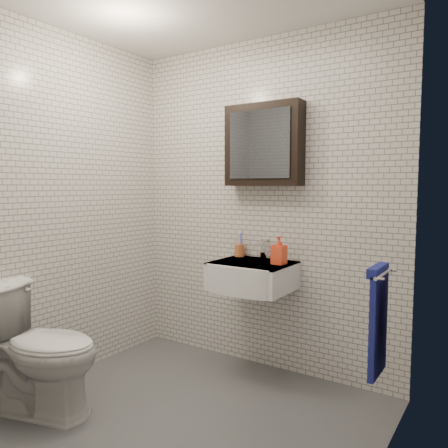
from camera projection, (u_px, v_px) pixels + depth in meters
name	position (u px, v px, depth m)	size (l,w,h in m)	color
ground	(181.00, 419.00, 2.61)	(2.20, 2.00, 0.01)	#53565B
room_shell	(178.00, 174.00, 2.49)	(2.22, 2.02, 2.51)	silver
washbasin	(250.00, 276.00, 3.13)	(0.55, 0.50, 0.20)	white
faucet	(263.00, 250.00, 3.28)	(0.06, 0.20, 0.15)	silver
mirror_cabinet	(264.00, 145.00, 3.21)	(0.60, 0.15, 0.60)	black
towel_rail	(378.00, 316.00, 2.27)	(0.09, 0.30, 0.58)	silver
toothbrush_cup	(239.00, 250.00, 3.41)	(0.10, 0.10, 0.21)	#CC6A33
soap_bottle	(279.00, 250.00, 3.07)	(0.09, 0.09, 0.20)	#FF5B1A
toilet	(38.00, 348.00, 2.69)	(0.45, 0.79, 0.81)	white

